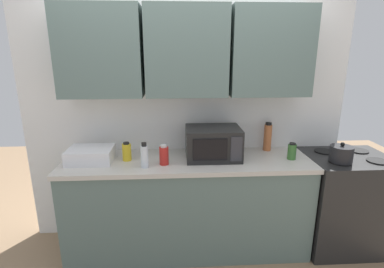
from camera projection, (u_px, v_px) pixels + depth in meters
name	position (u px, v px, depth m)	size (l,w,h in m)	color
wall_back_with_cabinets	(186.00, 81.00, 2.69)	(3.07, 0.38, 2.60)	white
counter_run	(188.00, 204.00, 2.77)	(2.20, 0.63, 0.90)	slate
stove_range	(343.00, 201.00, 2.83)	(0.76, 0.64, 0.91)	black
kettle	(341.00, 154.00, 2.54)	(0.19, 0.19, 0.17)	black
microwave	(213.00, 143.00, 2.64)	(0.48, 0.37, 0.28)	black
dish_rack	(91.00, 155.00, 2.58)	(0.38, 0.30, 0.12)	silver
bottle_yellow_mustard	(127.00, 152.00, 2.60)	(0.08, 0.08, 0.17)	gold
bottle_red_sauce	(164.00, 155.00, 2.51)	(0.08, 0.08, 0.17)	red
bottle_spice_jar	(268.00, 137.00, 2.85)	(0.07, 0.07, 0.28)	#BC6638
bottle_clear_tall	(144.00, 156.00, 2.44)	(0.06, 0.06, 0.21)	silver
bottle_green_oil	(292.00, 151.00, 2.63)	(0.07, 0.07, 0.15)	#386B2D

